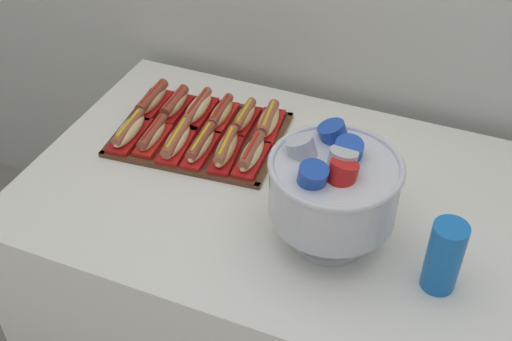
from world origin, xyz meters
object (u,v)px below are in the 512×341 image
(hot_dog_6, at_px, (152,100))
(hot_dog_7, at_px, (175,105))
(serving_tray, at_px, (200,135))
(hot_dog_8, at_px, (198,109))
(hot_dog_0, at_px, (129,131))
(hot_dog_1, at_px, (153,136))
(hot_dog_11, at_px, (268,122))
(cup_stack, at_px, (444,257))
(hot_dog_9, at_px, (221,114))
(hot_dog_3, at_px, (201,145))
(buffet_table, at_px, (276,279))
(hot_dog_10, at_px, (244,118))
(donut, at_px, (375,157))
(hot_dog_5, at_px, (252,155))
(punch_bowl, at_px, (333,186))
(hot_dog_2, at_px, (177,141))
(hot_dog_4, at_px, (226,149))

(hot_dog_6, relative_size, hot_dog_7, 1.05)
(serving_tray, bearing_deg, hot_dog_8, 119.48)
(hot_dog_0, bearing_deg, hot_dog_1, 5.03)
(serving_tray, relative_size, hot_dog_7, 3.06)
(hot_dog_6, height_order, hot_dog_11, hot_dog_6)
(hot_dog_7, bearing_deg, hot_dog_1, -84.97)
(serving_tray, bearing_deg, cup_stack, -21.92)
(hot_dog_9, bearing_deg, cup_stack, -28.23)
(hot_dog_3, bearing_deg, hot_dog_6, 148.78)
(buffet_table, distance_m, hot_dog_9, 0.54)
(hot_dog_9, xyz_separation_m, hot_dog_10, (0.07, 0.01, 0.00))
(hot_dog_3, height_order, hot_dog_10, hot_dog_3)
(serving_tray, height_order, hot_dog_9, hot_dog_9)
(donut, bearing_deg, hot_dog_1, -164.39)
(buffet_table, bearing_deg, hot_dog_5, 150.60)
(hot_dog_7, distance_m, cup_stack, 0.95)
(hot_dog_6, xyz_separation_m, hot_dog_8, (0.15, 0.01, -0.00))
(hot_dog_3, distance_m, donut, 0.49)
(hot_dog_3, distance_m, hot_dog_8, 0.18)
(hot_dog_11, bearing_deg, hot_dog_0, -151.22)
(hot_dog_1, bearing_deg, punch_bowl, -15.66)
(hot_dog_9, distance_m, hot_dog_10, 0.08)
(hot_dog_7, relative_size, hot_dog_9, 0.96)
(hot_dog_3, relative_size, cup_stack, 0.99)
(buffet_table, relative_size, hot_dog_0, 7.39)
(hot_dog_0, bearing_deg, hot_dog_2, 5.03)
(hot_dog_5, relative_size, cup_stack, 0.94)
(hot_dog_4, bearing_deg, punch_bowl, -27.04)
(hot_dog_9, relative_size, donut, 1.27)
(hot_dog_11, xyz_separation_m, cup_stack, (0.58, -0.40, 0.06))
(buffet_table, height_order, hot_dog_1, hot_dog_1)
(hot_dog_1, bearing_deg, hot_dog_10, 41.29)
(hot_dog_0, height_order, punch_bowl, punch_bowl)
(hot_dog_0, bearing_deg, serving_tray, 28.78)
(hot_dog_0, xyz_separation_m, hot_dog_9, (0.21, 0.18, -0.00))
(hot_dog_2, height_order, hot_dog_4, hot_dog_4)
(hot_dog_1, xyz_separation_m, hot_dog_10, (0.21, 0.18, -0.00))
(hot_dog_10, bearing_deg, hot_dog_6, -174.97)
(hot_dog_4, distance_m, hot_dog_7, 0.28)
(hot_dog_6, relative_size, hot_dog_10, 1.08)
(hot_dog_1, bearing_deg, buffet_table, -4.73)
(hot_dog_0, relative_size, hot_dog_7, 1.12)
(buffet_table, distance_m, cup_stack, 0.68)
(hot_dog_10, bearing_deg, hot_dog_1, -138.71)
(buffet_table, bearing_deg, hot_dog_2, 173.08)
(hot_dog_5, bearing_deg, hot_dog_9, 137.31)
(buffet_table, xyz_separation_m, donut, (0.21, 0.21, 0.40))
(hot_dog_0, relative_size, hot_dog_9, 1.07)
(hot_dog_0, height_order, hot_dog_6, hot_dog_6)
(hot_dog_3, bearing_deg, hot_dog_2, -174.97)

